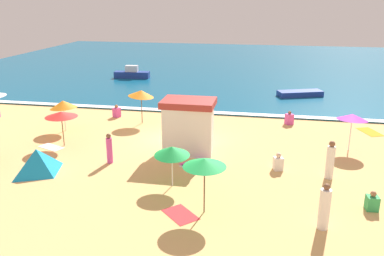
{
  "coord_description": "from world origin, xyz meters",
  "views": [
    {
      "loc": [
        5.25,
        -21.65,
        8.03
      ],
      "look_at": [
        1.04,
        0.3,
        0.8
      ],
      "focal_mm": 38.25,
      "sensor_mm": 36.0,
      "label": 1
    }
  ],
  "objects_px": {
    "beachgoer_3": "(372,202)",
    "small_boat_1": "(132,74)",
    "beach_tent": "(37,161)",
    "beachgoer_4": "(324,208)",
    "beachgoer_9": "(109,149)",
    "beachgoer_10": "(117,112)",
    "lifeguard_cabana": "(189,126)",
    "beach_umbrella_2": "(61,114)",
    "small_boat_0": "(300,93)",
    "beachgoer_2": "(278,163)",
    "beach_umbrella_4": "(63,104)",
    "beach_umbrella_3": "(141,94)",
    "beach_umbrella_6": "(205,163)",
    "beachgoer_8": "(289,119)",
    "beach_umbrella_0": "(352,117)",
    "beach_umbrella_7": "(172,151)",
    "beachgoer_1": "(330,161)"
  },
  "relations": [
    {
      "from": "beachgoer_10",
      "to": "small_boat_1",
      "type": "bearing_deg",
      "value": 104.43
    },
    {
      "from": "beachgoer_3",
      "to": "small_boat_1",
      "type": "height_order",
      "value": "small_boat_1"
    },
    {
      "from": "beach_umbrella_3",
      "to": "beachgoer_4",
      "type": "xyz_separation_m",
      "value": [
        10.33,
        -11.19,
        -1.18
      ]
    },
    {
      "from": "lifeguard_cabana",
      "to": "beach_umbrella_0",
      "type": "xyz_separation_m",
      "value": [
        8.54,
        1.87,
        0.42
      ]
    },
    {
      "from": "beach_umbrella_3",
      "to": "beach_umbrella_7",
      "type": "xyz_separation_m",
      "value": [
        4.17,
        -8.81,
        -0.35
      ]
    },
    {
      "from": "beach_umbrella_2",
      "to": "beachgoer_2",
      "type": "relative_size",
      "value": 2.87
    },
    {
      "from": "beach_umbrella_4",
      "to": "small_boat_0",
      "type": "xyz_separation_m",
      "value": [
        14.94,
        11.89,
        -1.36
      ]
    },
    {
      "from": "beach_umbrella_0",
      "to": "beachgoer_8",
      "type": "xyz_separation_m",
      "value": [
        -3.03,
        4.27,
        -1.51
      ]
    },
    {
      "from": "beachgoer_9",
      "to": "beachgoer_10",
      "type": "xyz_separation_m",
      "value": [
        -2.63,
        7.87,
        -0.38
      ]
    },
    {
      "from": "beach_tent",
      "to": "beachgoer_4",
      "type": "bearing_deg",
      "value": -11.35
    },
    {
      "from": "beachgoer_10",
      "to": "beachgoer_3",
      "type": "bearing_deg",
      "value": -35.71
    },
    {
      "from": "beach_umbrella_3",
      "to": "small_boat_1",
      "type": "xyz_separation_m",
      "value": [
        -5.62,
        14.44,
        -1.48
      ]
    },
    {
      "from": "lifeguard_cabana",
      "to": "beachgoer_3",
      "type": "bearing_deg",
      "value": -30.16
    },
    {
      "from": "lifeguard_cabana",
      "to": "beach_umbrella_2",
      "type": "height_order",
      "value": "lifeguard_cabana"
    },
    {
      "from": "beach_umbrella_6",
      "to": "beachgoer_10",
      "type": "xyz_separation_m",
      "value": [
        -8.1,
        11.88,
        -1.71
      ]
    },
    {
      "from": "beach_tent",
      "to": "small_boat_1",
      "type": "distance_m",
      "value": 23.28
    },
    {
      "from": "beach_umbrella_6",
      "to": "beach_umbrella_7",
      "type": "xyz_separation_m",
      "value": [
        -1.75,
        2.03,
        -0.43
      ]
    },
    {
      "from": "beachgoer_8",
      "to": "small_boat_0",
      "type": "distance_m",
      "value": 7.98
    },
    {
      "from": "beach_umbrella_4",
      "to": "beachgoer_2",
      "type": "distance_m",
      "value": 13.6
    },
    {
      "from": "beach_umbrella_6",
      "to": "beachgoer_1",
      "type": "xyz_separation_m",
      "value": [
        5.15,
        4.16,
        -1.22
      ]
    },
    {
      "from": "beach_umbrella_3",
      "to": "beachgoer_10",
      "type": "relative_size",
      "value": 2.63
    },
    {
      "from": "beach_umbrella_4",
      "to": "beach_umbrella_7",
      "type": "xyz_separation_m",
      "value": [
        8.4,
        -6.36,
        -0.04
      ]
    },
    {
      "from": "beach_umbrella_7",
      "to": "small_boat_1",
      "type": "height_order",
      "value": "beach_umbrella_7"
    },
    {
      "from": "small_boat_0",
      "to": "beach_umbrella_3",
      "type": "bearing_deg",
      "value": -138.56
    },
    {
      "from": "beachgoer_9",
      "to": "beachgoer_10",
      "type": "distance_m",
      "value": 8.31
    },
    {
      "from": "beach_tent",
      "to": "beachgoer_10",
      "type": "relative_size",
      "value": 2.89
    },
    {
      "from": "beach_umbrella_2",
      "to": "beach_umbrella_6",
      "type": "bearing_deg",
      "value": -33.31
    },
    {
      "from": "beach_umbrella_7",
      "to": "beachgoer_8",
      "type": "distance_m",
      "value": 11.75
    },
    {
      "from": "beach_umbrella_4",
      "to": "beachgoer_2",
      "type": "relative_size",
      "value": 2.58
    },
    {
      "from": "beach_umbrella_2",
      "to": "beach_umbrella_4",
      "type": "distance_m",
      "value": 2.79
    },
    {
      "from": "beachgoer_8",
      "to": "beachgoer_10",
      "type": "xyz_separation_m",
      "value": [
        -11.74,
        -0.51,
        -0.01
      ]
    },
    {
      "from": "beach_tent",
      "to": "beach_umbrella_6",
      "type": "bearing_deg",
      "value": -14.82
    },
    {
      "from": "small_boat_0",
      "to": "beachgoer_2",
      "type": "bearing_deg",
      "value": -97.01
    },
    {
      "from": "beach_umbrella_7",
      "to": "small_boat_0",
      "type": "bearing_deg",
      "value": 70.31
    },
    {
      "from": "beach_tent",
      "to": "small_boat_0",
      "type": "distance_m",
      "value": 22.36
    },
    {
      "from": "beach_umbrella_3",
      "to": "beachgoer_9",
      "type": "distance_m",
      "value": 6.96
    },
    {
      "from": "beachgoer_2",
      "to": "small_boat_0",
      "type": "height_order",
      "value": "beachgoer_2"
    },
    {
      "from": "beachgoer_3",
      "to": "beachgoer_10",
      "type": "distance_m",
      "value": 17.92
    },
    {
      "from": "beachgoer_10",
      "to": "beachgoer_9",
      "type": "bearing_deg",
      "value": -71.5
    },
    {
      "from": "lifeguard_cabana",
      "to": "small_boat_0",
      "type": "bearing_deg",
      "value": 64.67
    },
    {
      "from": "beach_umbrella_0",
      "to": "beachgoer_2",
      "type": "xyz_separation_m",
      "value": [
        -3.81,
        -3.43,
        -1.52
      ]
    },
    {
      "from": "beach_umbrella_2",
      "to": "beach_umbrella_6",
      "type": "xyz_separation_m",
      "value": [
        8.95,
        -5.88,
        0.25
      ]
    },
    {
      "from": "beach_umbrella_0",
      "to": "beach_umbrella_6",
      "type": "distance_m",
      "value": 10.52
    },
    {
      "from": "beach_umbrella_0",
      "to": "small_boat_0",
      "type": "relative_size",
      "value": 0.56
    },
    {
      "from": "beach_umbrella_6",
      "to": "beachgoer_3",
      "type": "relative_size",
      "value": 2.84
    },
    {
      "from": "beach_tent",
      "to": "beachgoer_3",
      "type": "relative_size",
      "value": 3.13
    },
    {
      "from": "beach_umbrella_3",
      "to": "beach_umbrella_4",
      "type": "bearing_deg",
      "value": -150.01
    },
    {
      "from": "beach_umbrella_7",
      "to": "beachgoer_9",
      "type": "bearing_deg",
      "value": 151.95
    },
    {
      "from": "beachgoer_3",
      "to": "beachgoer_9",
      "type": "relative_size",
      "value": 0.52
    },
    {
      "from": "beach_umbrella_0",
      "to": "beachgoer_8",
      "type": "distance_m",
      "value": 5.45
    }
  ]
}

